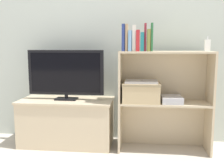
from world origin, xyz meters
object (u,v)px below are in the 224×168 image
object	(u,v)px
book_skyblue	(130,41)
baby_monitor	(207,45)
tv_stand	(67,122)
book_navy	(124,38)
book_ivory	(134,38)
book_crimson	(138,41)
book_forest	(152,37)
magazine_stack	(172,99)
book_olive	(149,40)
storage_basket_left	(141,91)
book_teal	(142,42)
book_maroon	(145,37)
tv	(66,73)
book_tan	(127,38)
laptop	(141,81)

from	to	relation	value
book_skyblue	baby_monitor	bearing A→B (deg)	4.67
tv_stand	book_navy	distance (m)	1.06
book_ivory	book_crimson	size ratio (longest dim) A/B	1.23
book_forest	baby_monitor	distance (m)	0.53
magazine_stack	book_olive	bearing A→B (deg)	-172.00
magazine_stack	book_crimson	bearing A→B (deg)	-174.39
book_crimson	magazine_stack	distance (m)	0.65
magazine_stack	book_navy	bearing A→B (deg)	-176.00
storage_basket_left	book_teal	bearing A→B (deg)	-88.71
tv_stand	book_navy	world-z (taller)	book_navy
book_ivory	book_olive	bearing A→B (deg)	0.00
book_navy	book_maroon	distance (m)	0.20
book_skyblue	storage_basket_left	distance (m)	0.50
tv	book_crimson	size ratio (longest dim) A/B	4.05
book_teal	magazine_stack	bearing A→B (deg)	6.37
book_maroon	magazine_stack	world-z (taller)	book_maroon
book_skyblue	baby_monitor	xyz separation A→B (m)	(0.72, 0.06, -0.04)
baby_monitor	tv_stand	bearing A→B (deg)	177.66
book_teal	book_forest	world-z (taller)	book_forest
storage_basket_left	magazine_stack	world-z (taller)	storage_basket_left
magazine_stack	tv_stand	bearing A→B (deg)	175.57
book_ivory	book_forest	size ratio (longest dim) A/B	0.93
book_tan	book_skyblue	distance (m)	0.04
book_navy	laptop	world-z (taller)	book_navy
book_teal	baby_monitor	bearing A→B (deg)	5.53
book_navy	book_forest	xyz separation A→B (m)	(0.26, 0.00, 0.00)
book_maroon	book_ivory	bearing A→B (deg)	180.00
book_olive	magazine_stack	world-z (taller)	book_olive
book_forest	book_olive	bearing A→B (deg)	180.00
book_maroon	book_olive	xyz separation A→B (m)	(0.03, 0.00, -0.03)
book_skyblue	storage_basket_left	xyz separation A→B (m)	(0.11, 0.04, -0.49)
tv_stand	book_ivory	bearing A→B (deg)	-9.36
tv_stand	book_crimson	world-z (taller)	book_crimson
book_skyblue	baby_monitor	world-z (taller)	book_skyblue
book_navy	magazine_stack	world-z (taller)	book_navy
book_navy	magazine_stack	bearing A→B (deg)	4.00
tv_stand	book_teal	distance (m)	1.14
laptop	baby_monitor	bearing A→B (deg)	1.41
book_tan	storage_basket_left	xyz separation A→B (m)	(0.14, 0.04, -0.51)
tv_stand	book_navy	size ratio (longest dim) A/B	3.88
book_olive	book_forest	size ratio (longest dim) A/B	0.78
tv_stand	book_tan	size ratio (longest dim) A/B	3.88
tv_stand	book_skyblue	distance (m)	1.08
book_skyblue	tv_stand	bearing A→B (deg)	170.11
book_ivory	magazine_stack	bearing A→B (deg)	5.08
tv_stand	book_forest	world-z (taller)	book_forest
book_ivory	book_forest	xyz separation A→B (m)	(0.16, 0.00, 0.01)
storage_basket_left	baby_monitor	bearing A→B (deg)	1.41
book_skyblue	book_crimson	size ratio (longest dim) A/B	0.98
tv_stand	book_ivory	world-z (taller)	book_ivory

